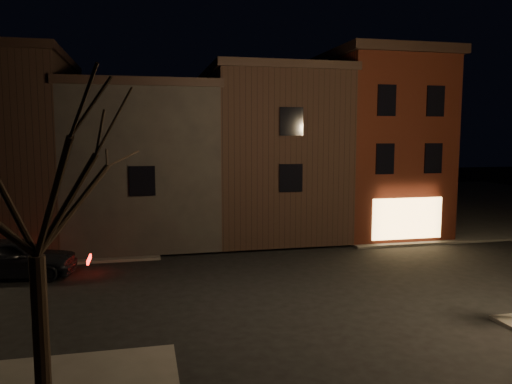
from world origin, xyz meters
TOP-DOWN VIEW (x-y plane):
  - ground at (0.00, 0.00)m, footprint 120.00×120.00m
  - sidewalk_far_right at (20.00, 20.00)m, footprint 30.00×30.00m
  - corner_building at (8.00, 9.47)m, footprint 6.50×8.50m
  - row_building_a at (1.50, 10.50)m, footprint 7.30×10.30m
  - row_building_b at (-5.75, 10.50)m, footprint 7.80×10.30m
  - row_building_c at (-13.00, 10.50)m, footprint 7.30×10.30m
  - bare_tree_left at (-8.00, -7.00)m, footprint 5.60×5.60m
  - parked_car_a at (-11.00, 3.41)m, footprint 5.14×2.48m

SIDE VIEW (x-z plane):
  - ground at x=0.00m, z-range 0.00..0.00m
  - sidewalk_far_right at x=20.00m, z-range 0.00..0.12m
  - parked_car_a at x=-11.00m, z-range 0.00..1.69m
  - row_building_b at x=-5.75m, z-range 0.13..8.53m
  - row_building_a at x=1.50m, z-range 0.13..9.53m
  - row_building_c at x=-13.00m, z-range 0.13..10.03m
  - corner_building at x=8.00m, z-range 0.15..10.65m
  - bare_tree_left at x=-8.00m, z-range 1.68..9.18m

